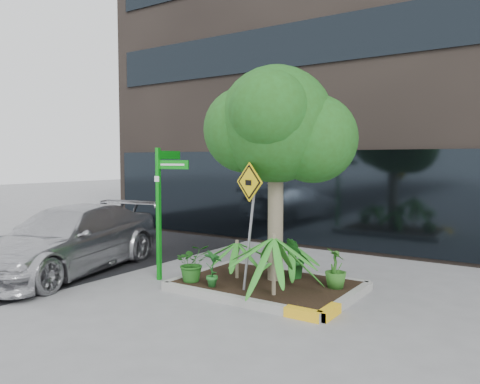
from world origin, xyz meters
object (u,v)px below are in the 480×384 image
Objects in this scene: street_sign_post at (162,199)px; cattle_sign at (250,204)px; parked_car at (69,240)px; tree at (276,125)px.

cattle_sign is (2.16, -0.08, 0.01)m from street_sign_post.
tree is at bearing 6.01° from parked_car.
parked_car is 4.45m from cattle_sign.
street_sign_post is (2.14, 0.66, 0.95)m from parked_car.
street_sign_post reaches higher than cattle_sign.
street_sign_post is 2.16m from cattle_sign.
parked_car is at bearing -168.23° from street_sign_post.
parked_car is (-4.33, -1.46, -2.40)m from tree.
tree is 1.68m from cattle_sign.
cattle_sign reaches higher than parked_car.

